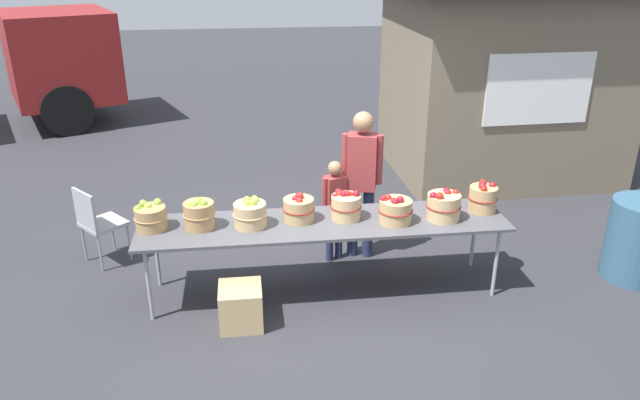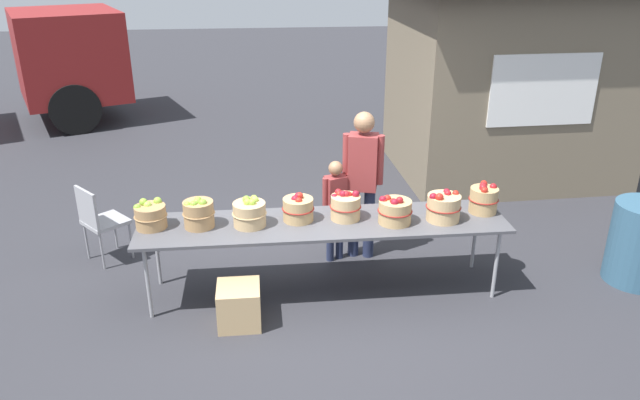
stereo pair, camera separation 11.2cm
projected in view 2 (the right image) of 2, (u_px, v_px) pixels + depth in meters
The scene contains 15 objects.
ground_plane at pixel (323, 290), 6.05m from camera, with size 40.00×40.00×0.00m, color #2D2D33.
market_table at pixel (323, 225), 5.77m from camera, with size 3.50×0.76×0.75m.
apple_basket_green_0 at pixel (150, 216), 5.61m from camera, with size 0.31×0.31×0.28m.
apple_basket_green_1 at pixel (199, 213), 5.61m from camera, with size 0.30×0.30×0.29m.
apple_basket_green_2 at pixel (250, 213), 5.64m from camera, with size 0.32×0.32×0.28m.
apple_basket_red_0 at pixel (298, 209), 5.75m from camera, with size 0.31×0.31×0.28m.
apple_basket_red_1 at pixel (345, 206), 5.78m from camera, with size 0.30×0.30×0.29m.
apple_basket_red_2 at pixel (395, 211), 5.70m from camera, with size 0.33×0.33×0.28m.
apple_basket_red_3 at pixel (443, 207), 5.75m from camera, with size 0.34×0.34×0.31m.
apple_basket_red_4 at pixel (484, 199), 5.92m from camera, with size 0.29×0.29×0.31m.
vendor_adult at pixel (363, 174), 6.35m from camera, with size 0.42×0.29×1.63m.
child_customer at pixel (335, 203), 6.38m from camera, with size 0.28×0.22×1.13m.
food_kiosk at pixel (508, 79), 8.69m from camera, with size 3.59×3.01×2.74m.
folding_chair at pixel (99, 218), 6.41m from camera, with size 0.56×0.56×0.86m.
produce_crate at pixel (239, 305), 5.45m from camera, with size 0.38×0.38×0.38m, color tan.
Camera 2 is at (-0.58, -5.18, 3.21)m, focal length 34.05 mm.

